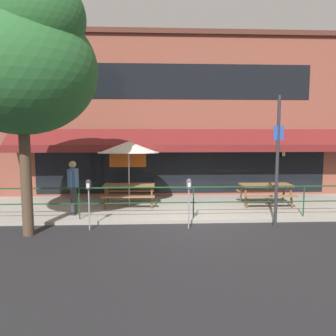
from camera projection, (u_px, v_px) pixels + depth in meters
ground_plane at (195, 223)px, 9.76m from camera, size 120.00×120.00×0.00m
patio_deck at (187, 207)px, 11.74m from camera, size 15.00×4.00×0.10m
restaurant_building at (182, 116)px, 13.60m from camera, size 15.00×1.60×6.81m
patio_railing at (193, 195)px, 9.97m from camera, size 13.84×0.04×0.97m
picnic_table_left at (129, 189)px, 11.61m from camera, size 1.80×1.42×0.76m
picnic_table_centre at (266, 189)px, 11.72m from camera, size 1.80×1.42×0.76m
patio_umbrella_left at (129, 148)px, 11.45m from camera, size 2.14×2.14×2.38m
pedestrian_walking at (73, 185)px, 10.36m from camera, size 0.27×0.62×1.71m
parking_meter_near at (89, 189)px, 8.98m from camera, size 0.15×0.16×1.42m
parking_meter_far at (189, 188)px, 9.12m from camera, size 0.15×0.16×1.42m
street_sign_pole at (277, 160)px, 9.22m from camera, size 0.28×0.09×3.73m
street_tree_curbside at (24, 61)px, 8.11m from camera, size 3.81×3.43×6.44m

